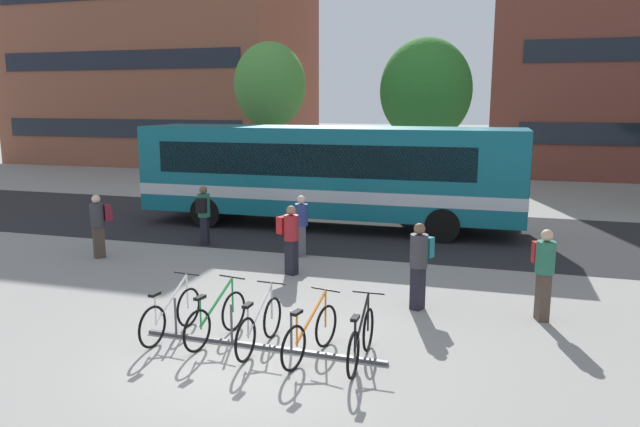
% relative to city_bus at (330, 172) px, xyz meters
% --- Properties ---
extents(ground, '(200.00, 200.00, 0.00)m').
position_rel_city_bus_xyz_m(ground, '(1.46, -9.85, -1.78)').
color(ground, gray).
extents(bus_lane_asphalt, '(80.00, 7.20, 0.01)m').
position_rel_city_bus_xyz_m(bus_lane_asphalt, '(1.46, -0.00, -1.77)').
color(bus_lane_asphalt, '#232326').
rests_on(bus_lane_asphalt, ground).
extents(city_bus, '(12.05, 2.69, 3.20)m').
position_rel_city_bus_xyz_m(city_bus, '(0.00, 0.00, 0.00)').
color(city_bus, '#0F6070').
rests_on(city_bus, ground).
extents(bike_rack, '(4.22, 0.17, 0.70)m').
position_rel_city_bus_xyz_m(bike_rack, '(1.53, -9.56, -1.69)').
color(bike_rack, '#47474C').
rests_on(bike_rack, ground).
extents(parked_bicycle_white_0, '(0.52, 1.72, 0.99)m').
position_rel_city_bus_xyz_m(parked_bicycle_white_0, '(-0.14, -9.52, -1.39)').
color(parked_bicycle_white_0, black).
rests_on(parked_bicycle_white_0, ground).
extents(parked_bicycle_green_1, '(0.52, 1.71, 0.99)m').
position_rel_city_bus_xyz_m(parked_bicycle_green_1, '(0.68, -9.47, -1.39)').
color(parked_bicycle_green_1, black).
rests_on(parked_bicycle_green_1, ground).
extents(parked_bicycle_silver_2, '(0.52, 1.72, 0.99)m').
position_rel_city_bus_xyz_m(parked_bicycle_silver_2, '(1.51, -9.58, -1.39)').
color(parked_bicycle_silver_2, black).
rests_on(parked_bicycle_silver_2, ground).
extents(parked_bicycle_orange_3, '(0.57, 1.69, 0.99)m').
position_rel_city_bus_xyz_m(parked_bicycle_orange_3, '(2.41, -9.68, -1.39)').
color(parked_bicycle_orange_3, black).
rests_on(parked_bicycle_orange_3, ground).
extents(parked_bicycle_black_4, '(0.52, 1.72, 0.99)m').
position_rel_city_bus_xyz_m(parked_bicycle_black_4, '(3.22, -9.65, -1.39)').
color(parked_bicycle_black_4, black).
rests_on(parked_bicycle_black_4, ground).
extents(commuter_maroon_pack_0, '(0.56, 0.60, 1.65)m').
position_rel_city_bus_xyz_m(commuter_maroon_pack_0, '(-4.65, -5.36, -0.83)').
color(commuter_maroon_pack_0, '#47382D').
rests_on(commuter_maroon_pack_0, ground).
extents(commuter_red_pack_1, '(0.45, 0.59, 1.72)m').
position_rel_city_bus_xyz_m(commuter_red_pack_1, '(5.99, -6.86, -0.78)').
color(commuter_red_pack_1, '#47382D').
rests_on(commuter_red_pack_1, ground).
extents(commuter_teal_pack_2, '(0.49, 0.60, 1.71)m').
position_rel_city_bus_xyz_m(commuter_teal_pack_2, '(3.74, -6.90, -0.79)').
color(commuter_teal_pack_2, black).
rests_on(commuter_teal_pack_2, ground).
extents(commuter_black_pack_3, '(0.41, 0.57, 1.67)m').
position_rel_city_bus_xyz_m(commuter_black_pack_3, '(-2.72, -3.34, -0.82)').
color(commuter_black_pack_3, black).
rests_on(commuter_black_pack_3, ground).
extents(commuter_grey_pack_5, '(0.49, 0.60, 1.61)m').
position_rel_city_bus_xyz_m(commuter_grey_pack_5, '(0.27, -3.71, -0.85)').
color(commuter_grey_pack_5, '#565660').
rests_on(commuter_grey_pack_5, ground).
extents(commuter_red_pack_6, '(0.60, 0.48, 1.63)m').
position_rel_city_bus_xyz_m(commuter_red_pack_6, '(0.56, -5.39, -0.84)').
color(commuter_red_pack_6, black).
rests_on(commuter_red_pack_6, ground).
extents(street_tree_0, '(3.90, 3.90, 6.66)m').
position_rel_city_bus_xyz_m(street_tree_0, '(1.98, 8.04, 2.67)').
color(street_tree_0, brown).
rests_on(street_tree_0, ground).
extents(street_tree_1, '(3.23, 3.23, 6.63)m').
position_rel_city_bus_xyz_m(street_tree_1, '(-4.95, 7.55, 2.92)').
color(street_tree_1, brown).
rests_on(street_tree_1, ground).
extents(building_left_wing, '(18.23, 11.52, 16.01)m').
position_rel_city_bus_xyz_m(building_left_wing, '(-16.91, 18.96, 6.23)').
color(building_left_wing, brown).
rests_on(building_left_wing, ground).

